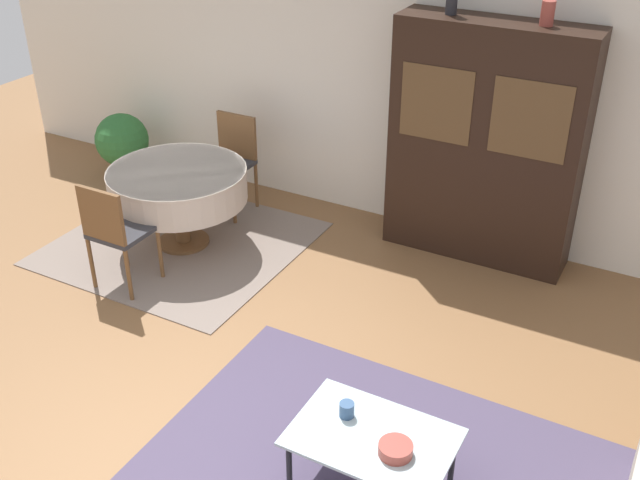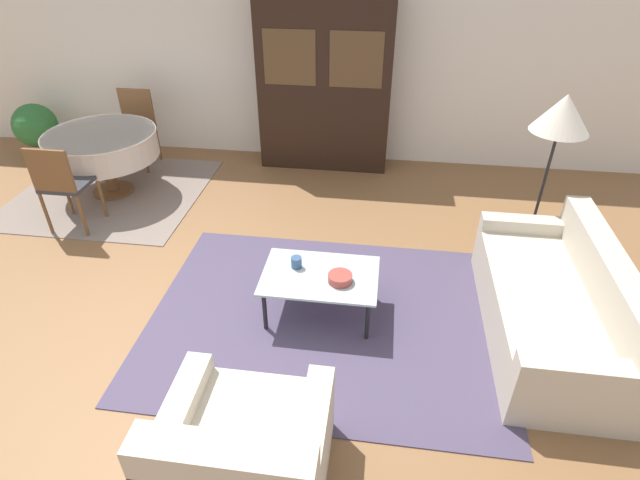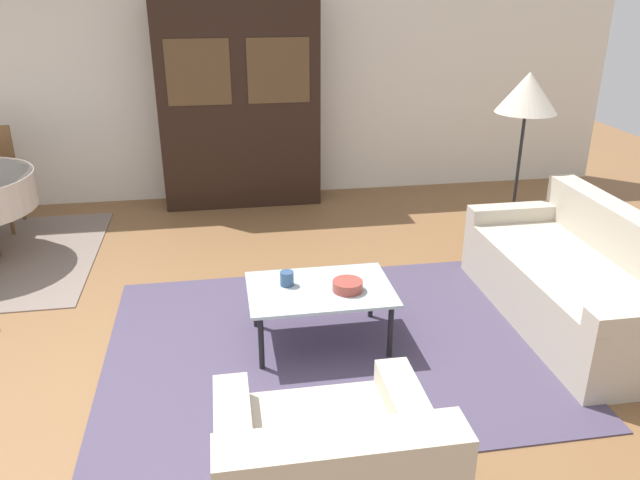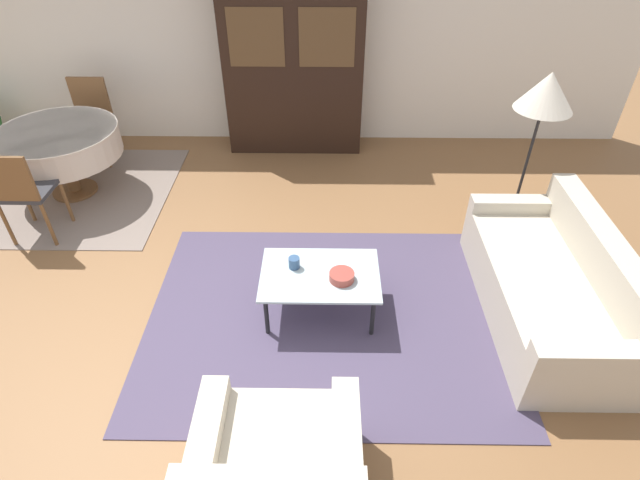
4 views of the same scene
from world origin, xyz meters
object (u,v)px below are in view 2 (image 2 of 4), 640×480
couch (555,307)px  dining_table (102,145)px  coffee_table (320,278)px  floor_lamp (562,117)px  dining_chair_near (62,182)px  bowl (340,278)px  display_cabinet (325,85)px  dining_chair_far (135,123)px  cup (296,262)px  armchair (244,453)px  potted_plant (36,128)px

couch → dining_table: size_ratio=1.50×
coffee_table → floor_lamp: floor_lamp is taller
couch → floor_lamp: size_ratio=1.20×
dining_chair_near → bowl: bearing=-19.1°
display_cabinet → dining_chair_near: display_cabinet is taller
bowl → floor_lamp: bearing=37.2°
dining_chair_near → bowl: (2.97, -1.03, -0.13)m
coffee_table → dining_chair_near: dining_chair_near is taller
dining_chair_far → floor_lamp: 5.02m
coffee_table → dining_chair_near: size_ratio=0.98×
display_cabinet → bowl: display_cabinet is taller
cup → bowl: bearing=-20.5°
display_cabinet → dining_chair_far: (-2.45, -0.33, -0.49)m
dining_table → floor_lamp: 4.86m
coffee_table → cup: bearing=159.7°
coffee_table → bowl: size_ratio=4.81×
armchair → bowl: 1.57m
dining_table → floor_lamp: floor_lamp is taller
coffee_table → dining_chair_far: dining_chair_far is taller
potted_plant → dining_chair_near: bearing=-49.5°
dining_chair_near → floor_lamp: (4.77, 0.34, 0.80)m
couch → floor_lamp: (0.10, 1.31, 1.08)m
display_cabinet → potted_plant: (-3.94, -0.27, -0.66)m
bowl → couch: bearing=1.9°
coffee_table → floor_lamp: bearing=33.4°
couch → dining_chair_near: dining_chair_near is taller
dining_table → potted_plant: (-1.50, 0.91, -0.21)m
dining_table → dining_chair_near: 0.85m
armchair → dining_chair_far: (-2.58, 4.23, 0.27)m
dining_table → display_cabinet: bearing=25.8°
coffee_table → display_cabinet: (-0.35, 2.99, 0.69)m
armchair → display_cabinet: 4.63m
display_cabinet → cup: (0.15, -2.91, -0.60)m
floor_lamp → cup: bearing=-150.7°
coffee_table → armchair: bearing=-98.1°
coffee_table → dining_chair_far: size_ratio=0.98×
display_cabinet → cup: size_ratio=21.89×
cup → potted_plant: 4.87m
display_cabinet → dining_table: bearing=-154.2°
cup → potted_plant: bearing=147.1°
couch → potted_plant: bearing=66.1°
display_cabinet → dining_chair_far: 2.52m
armchair → floor_lamp: (2.19, 2.87, 1.07)m
dining_table → bowl: size_ratio=6.39×
bowl → dining_chair_near: bearing=160.9°
floor_lamp → bowl: floor_lamp is taller
coffee_table → potted_plant: bearing=147.7°
coffee_table → dining_chair_far: (-2.80, 2.66, 0.20)m
dining_chair_far → bowl: dining_chair_far is taller
display_cabinet → dining_chair_near: 3.21m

